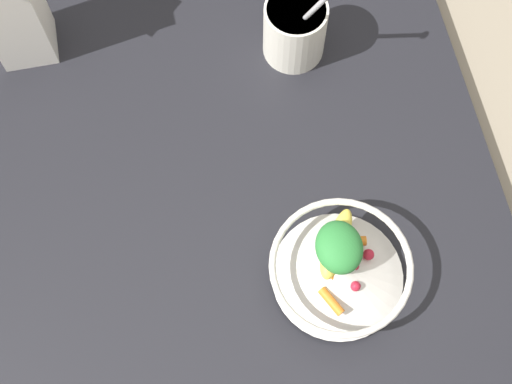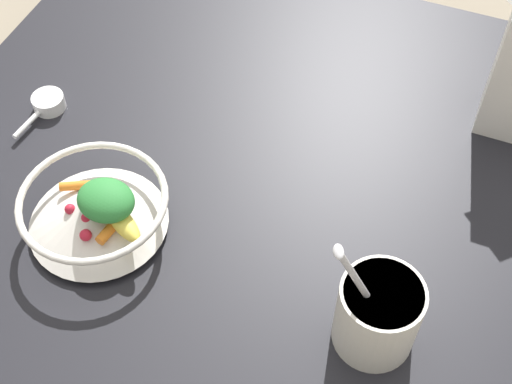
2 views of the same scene
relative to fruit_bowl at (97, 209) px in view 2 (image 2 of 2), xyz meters
The scene contains 5 objects.
ground_plane 0.23m from the fruit_bowl, 123.05° to the right, with size 6.00×6.00×0.00m, color gray.
countertop 0.23m from the fruit_bowl, 123.05° to the right, with size 0.94×0.94×0.03m.
fruit_bowl is the anchor object (origin of this frame).
yogurt_tub 0.39m from the fruit_bowl, behind, with size 0.11×0.10×0.21m.
measuring_scoop 0.26m from the fruit_bowl, 41.66° to the right, with size 0.05×0.11×0.02m.
Camera 2 is at (-0.29, 0.63, 0.85)m, focal length 50.00 mm.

